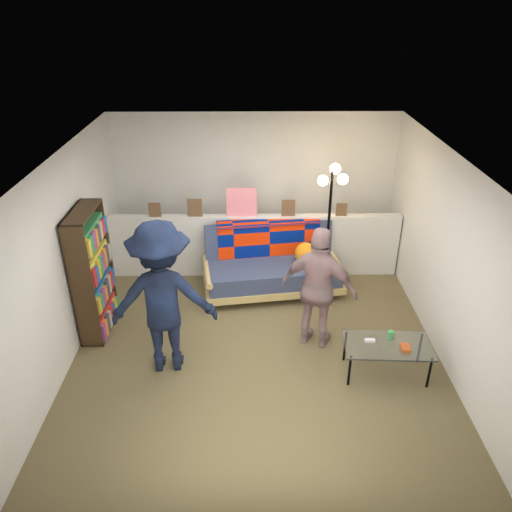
{
  "coord_description": "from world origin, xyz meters",
  "views": [
    {
      "loc": [
        -0.06,
        -5.14,
        3.98
      ],
      "look_at": [
        0.0,
        0.4,
        1.05
      ],
      "focal_mm": 35.0,
      "sensor_mm": 36.0,
      "label": 1
    }
  ],
  "objects_px": {
    "bookshelf": "(92,277)",
    "person_left": "(163,298)",
    "coffee_table": "(388,346)",
    "futon_sofa": "(273,265)",
    "person_right": "(319,289)",
    "floor_lamp": "(331,203)"
  },
  "relations": [
    {
      "from": "coffee_table",
      "to": "floor_lamp",
      "type": "xyz_separation_m",
      "value": [
        -0.43,
        2.03,
        0.95
      ]
    },
    {
      "from": "person_left",
      "to": "person_right",
      "type": "height_order",
      "value": "person_left"
    },
    {
      "from": "coffee_table",
      "to": "person_left",
      "type": "relative_size",
      "value": 0.54
    },
    {
      "from": "bookshelf",
      "to": "person_right",
      "type": "xyz_separation_m",
      "value": [
        2.84,
        -0.35,
        0.02
      ]
    },
    {
      "from": "bookshelf",
      "to": "person_left",
      "type": "xyz_separation_m",
      "value": [
        1.02,
        -0.74,
        0.15
      ]
    },
    {
      "from": "floor_lamp",
      "to": "person_right",
      "type": "relative_size",
      "value": 1.18
    },
    {
      "from": "bookshelf",
      "to": "person_left",
      "type": "bearing_deg",
      "value": -36.16
    },
    {
      "from": "person_left",
      "to": "floor_lamp",
      "type": "bearing_deg",
      "value": -143.76
    },
    {
      "from": "futon_sofa",
      "to": "bookshelf",
      "type": "xyz_separation_m",
      "value": [
        -2.34,
        -0.98,
        0.38
      ]
    },
    {
      "from": "coffee_table",
      "to": "floor_lamp",
      "type": "height_order",
      "value": "floor_lamp"
    },
    {
      "from": "coffee_table",
      "to": "person_right",
      "type": "bearing_deg",
      "value": 141.71
    },
    {
      "from": "futon_sofa",
      "to": "coffee_table",
      "type": "bearing_deg",
      "value": -57.03
    },
    {
      "from": "floor_lamp",
      "to": "person_right",
      "type": "height_order",
      "value": "floor_lamp"
    },
    {
      "from": "bookshelf",
      "to": "person_left",
      "type": "relative_size",
      "value": 0.9
    },
    {
      "from": "coffee_table",
      "to": "person_right",
      "type": "distance_m",
      "value": 1.04
    },
    {
      "from": "coffee_table",
      "to": "floor_lamp",
      "type": "distance_m",
      "value": 2.28
    },
    {
      "from": "futon_sofa",
      "to": "coffee_table",
      "type": "height_order",
      "value": "futon_sofa"
    },
    {
      "from": "floor_lamp",
      "to": "person_left",
      "type": "distance_m",
      "value": 2.84
    },
    {
      "from": "coffee_table",
      "to": "person_left",
      "type": "bearing_deg",
      "value": 175.6
    },
    {
      "from": "coffee_table",
      "to": "person_left",
      "type": "height_order",
      "value": "person_left"
    },
    {
      "from": "floor_lamp",
      "to": "person_right",
      "type": "bearing_deg",
      "value": -102.51
    },
    {
      "from": "person_right",
      "to": "person_left",
      "type": "bearing_deg",
      "value": 35.6
    }
  ]
}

